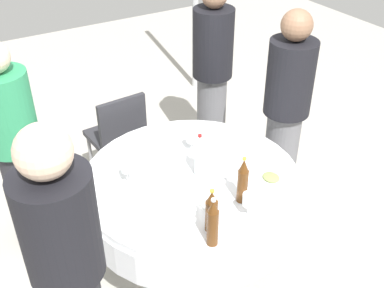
{
  "coord_description": "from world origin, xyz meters",
  "views": [
    {
      "loc": [
        2.02,
        -1.22,
        2.56
      ],
      "look_at": [
        0.0,
        0.0,
        0.98
      ],
      "focal_mm": 43.91,
      "sensor_mm": 36.0,
      "label": 1
    }
  ],
  "objects_px": {
    "plate_inner": "(151,167)",
    "plate_far": "(166,198)",
    "person_front": "(212,72)",
    "person_near": "(69,274)",
    "bottle_clear_near": "(200,156)",
    "wine_glass_left": "(191,137)",
    "bottle_brown_north": "(213,223)",
    "bottle_brown_south": "(243,181)",
    "dining_table": "(192,194)",
    "person_south": "(286,111)",
    "wine_glass_right": "(249,201)",
    "person_north": "(16,149)",
    "wine_glass_north": "(126,167)",
    "plate_outer": "(271,179)",
    "bottle_brown_front": "(211,212)",
    "chair_right": "(119,133)"
  },
  "relations": [
    {
      "from": "wine_glass_left",
      "to": "plate_outer",
      "type": "bearing_deg",
      "value": 24.28
    },
    {
      "from": "person_north",
      "to": "bottle_clear_near",
      "type": "bearing_deg",
      "value": -88.9
    },
    {
      "from": "bottle_clear_near",
      "to": "person_near",
      "type": "xyz_separation_m",
      "value": [
        0.48,
        -1.0,
        0.0
      ]
    },
    {
      "from": "wine_glass_north",
      "to": "plate_outer",
      "type": "xyz_separation_m",
      "value": [
        0.44,
        0.77,
        -0.11
      ]
    },
    {
      "from": "plate_inner",
      "to": "plate_far",
      "type": "xyz_separation_m",
      "value": [
        0.32,
        -0.06,
        0.0
      ]
    },
    {
      "from": "plate_far",
      "to": "chair_right",
      "type": "height_order",
      "value": "chair_right"
    },
    {
      "from": "wine_glass_north",
      "to": "plate_outer",
      "type": "relative_size",
      "value": 0.66
    },
    {
      "from": "bottle_brown_north",
      "to": "person_near",
      "type": "bearing_deg",
      "value": -94.75
    },
    {
      "from": "wine_glass_north",
      "to": "plate_outer",
      "type": "height_order",
      "value": "wine_glass_north"
    },
    {
      "from": "dining_table",
      "to": "person_south",
      "type": "distance_m",
      "value": 0.99
    },
    {
      "from": "plate_inner",
      "to": "person_south",
      "type": "xyz_separation_m",
      "value": [
        -0.0,
        1.12,
        0.09
      ]
    },
    {
      "from": "bottle_brown_north",
      "to": "wine_glass_left",
      "type": "relative_size",
      "value": 2.17
    },
    {
      "from": "plate_inner",
      "to": "plate_outer",
      "type": "relative_size",
      "value": 0.82
    },
    {
      "from": "bottle_brown_south",
      "to": "wine_glass_north",
      "type": "bearing_deg",
      "value": -134.7
    },
    {
      "from": "plate_inner",
      "to": "chair_right",
      "type": "bearing_deg",
      "value": 172.09
    },
    {
      "from": "bottle_brown_north",
      "to": "dining_table",
      "type": "bearing_deg",
      "value": 159.34
    },
    {
      "from": "bottle_clear_near",
      "to": "person_front",
      "type": "relative_size",
      "value": 0.19
    },
    {
      "from": "bottle_brown_south",
      "to": "plate_inner",
      "type": "bearing_deg",
      "value": -150.53
    },
    {
      "from": "bottle_brown_south",
      "to": "plate_inner",
      "type": "relative_size",
      "value": 1.51
    },
    {
      "from": "person_south",
      "to": "wine_glass_right",
      "type": "bearing_deg",
      "value": -63.98
    },
    {
      "from": "wine_glass_left",
      "to": "bottle_brown_front",
      "type": "bearing_deg",
      "value": -23.0
    },
    {
      "from": "bottle_brown_north",
      "to": "bottle_brown_south",
      "type": "bearing_deg",
      "value": 120.72
    },
    {
      "from": "plate_inner",
      "to": "plate_far",
      "type": "relative_size",
      "value": 0.89
    },
    {
      "from": "bottle_brown_front",
      "to": "dining_table",
      "type": "bearing_deg",
      "value": 161.31
    },
    {
      "from": "plate_inner",
      "to": "person_near",
      "type": "distance_m",
      "value": 1.04
    },
    {
      "from": "plate_outer",
      "to": "person_north",
      "type": "relative_size",
      "value": 0.16
    },
    {
      "from": "bottle_brown_front",
      "to": "person_south",
      "type": "height_order",
      "value": "person_south"
    },
    {
      "from": "dining_table",
      "to": "bottle_brown_south",
      "type": "bearing_deg",
      "value": 20.28
    },
    {
      "from": "bottle_brown_south",
      "to": "person_south",
      "type": "distance_m",
      "value": 0.98
    },
    {
      "from": "bottle_brown_north",
      "to": "wine_glass_right",
      "type": "xyz_separation_m",
      "value": [
        -0.08,
        0.29,
        -0.04
      ]
    },
    {
      "from": "bottle_brown_south",
      "to": "person_near",
      "type": "xyz_separation_m",
      "value": [
        0.14,
        -1.08,
        -0.0
      ]
    },
    {
      "from": "dining_table",
      "to": "wine_glass_left",
      "type": "xyz_separation_m",
      "value": [
        -0.26,
        0.15,
        0.25
      ]
    },
    {
      "from": "wine_glass_north",
      "to": "person_near",
      "type": "height_order",
      "value": "person_near"
    },
    {
      "from": "bottle_brown_north",
      "to": "wine_glass_north",
      "type": "height_order",
      "value": "bottle_brown_north"
    },
    {
      "from": "plate_outer",
      "to": "wine_glass_north",
      "type": "bearing_deg",
      "value": -119.73
    },
    {
      "from": "wine_glass_north",
      "to": "bottle_brown_front",
      "type": "bearing_deg",
      "value": 19.81
    },
    {
      "from": "bottle_brown_front",
      "to": "plate_far",
      "type": "height_order",
      "value": "bottle_brown_front"
    },
    {
      "from": "wine_glass_right",
      "to": "person_north",
      "type": "relative_size",
      "value": 0.1
    },
    {
      "from": "plate_inner",
      "to": "person_south",
      "type": "height_order",
      "value": "person_south"
    },
    {
      "from": "wine_glass_right",
      "to": "plate_outer",
      "type": "distance_m",
      "value": 0.37
    },
    {
      "from": "plate_inner",
      "to": "wine_glass_north",
      "type": "bearing_deg",
      "value": -73.5
    },
    {
      "from": "bottle_clear_near",
      "to": "wine_glass_left",
      "type": "distance_m",
      "value": 0.29
    },
    {
      "from": "bottle_brown_front",
      "to": "person_south",
      "type": "bearing_deg",
      "value": 121.49
    },
    {
      "from": "bottle_clear_near",
      "to": "person_north",
      "type": "bearing_deg",
      "value": -129.46
    },
    {
      "from": "dining_table",
      "to": "person_near",
      "type": "bearing_deg",
      "value": -62.66
    },
    {
      "from": "person_front",
      "to": "person_near",
      "type": "bearing_deg",
      "value": -100.66
    },
    {
      "from": "plate_inner",
      "to": "plate_far",
      "type": "bearing_deg",
      "value": -11.29
    },
    {
      "from": "bottle_brown_south",
      "to": "bottle_brown_north",
      "type": "distance_m",
      "value": 0.39
    },
    {
      "from": "bottle_brown_front",
      "to": "person_near",
      "type": "relative_size",
      "value": 0.16
    },
    {
      "from": "plate_inner",
      "to": "person_front",
      "type": "bearing_deg",
      "value": 129.52
    }
  ]
}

